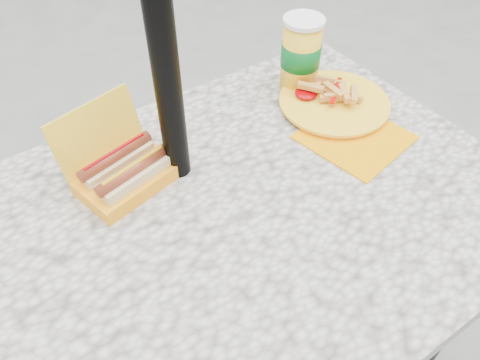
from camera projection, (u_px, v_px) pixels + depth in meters
picnic_table at (222, 252)px, 0.96m from camera, size 1.20×0.80×0.75m
umbrella_pole at (158, 9)px, 0.73m from camera, size 0.05×0.05×2.20m
hotdog_box at (125, 170)px, 0.93m from camera, size 0.22×0.20×0.15m
fries_plate at (335, 104)px, 1.12m from camera, size 0.29×0.37×0.05m
soda_cup at (301, 54)px, 1.12m from camera, size 0.10×0.10×0.18m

